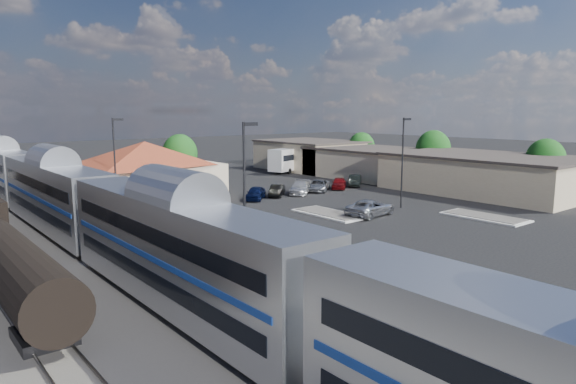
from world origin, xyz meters
TOP-DOWN VIEW (x-y plane):
  - ground at (0.00, 0.00)m, footprint 280.00×280.00m
  - railbed at (-21.00, 8.00)m, footprint 16.00×100.00m
  - platform at (-12.00, 6.00)m, footprint 5.50×92.00m
  - passenger_train at (-18.00, 10.43)m, footprint 3.00×104.00m
  - station_depot at (-4.56, 24.00)m, footprint 18.35×12.24m
  - buildings_east at (28.00, 14.28)m, footprint 14.40×51.40m
  - traffic_island_south at (4.00, 2.00)m, footprint 3.30×7.50m
  - traffic_island_north at (14.00, -8.00)m, footprint 3.30×7.50m
  - lamp_plat_s at (-10.90, -6.00)m, footprint 1.08×0.25m
  - lamp_plat_n at (-10.90, 16.00)m, footprint 1.08×0.25m
  - lamp_lot at (12.10, 0.00)m, footprint 1.08×0.25m
  - tree_east_a at (34.00, -4.00)m, footprint 4.56×4.56m
  - tree_east_b at (34.00, 12.00)m, footprint 4.94×4.94m
  - tree_east_c at (34.00, 26.00)m, footprint 4.41×4.41m
  - tree_depot at (3.00, 30.00)m, footprint 4.71×4.71m
  - pickup_truck at (-8.50, -22.44)m, footprint 5.38×3.75m
  - suv at (6.62, -0.77)m, footprint 5.92×3.44m
  - coach_bus at (23.92, 31.07)m, footprint 12.04×6.25m
  - person_a at (-11.72, -7.66)m, footprint 0.53×0.74m
  - person_b at (-13.00, 0.90)m, footprint 0.88×1.02m
  - parked_car_a at (3.35, 13.09)m, footprint 4.32×4.17m
  - parked_car_b at (6.55, 13.39)m, footprint 3.87×3.79m
  - parked_car_c at (9.75, 13.09)m, footprint 5.16×4.92m
  - parked_car_d at (12.95, 13.39)m, footprint 5.27×4.88m
  - parked_car_e at (16.15, 13.09)m, footprint 4.22×4.03m
  - parked_car_f at (19.35, 13.39)m, footprint 4.28×3.97m

SIDE VIEW (x-z plane):
  - ground at x=0.00m, z-range 0.00..0.00m
  - railbed at x=-21.00m, z-range 0.00..0.12m
  - platform at x=-12.00m, z-range 0.00..0.18m
  - traffic_island_south at x=4.00m, z-range 0.00..0.21m
  - traffic_island_north at x=14.00m, z-range 0.00..0.21m
  - parked_car_b at x=6.55m, z-range 0.00..1.32m
  - parked_car_d at x=12.95m, z-range 0.00..1.37m
  - parked_car_e at x=16.15m, z-range 0.00..1.42m
  - parked_car_f at x=19.35m, z-range 0.00..1.43m
  - parked_car_a at x=3.35m, z-range 0.00..1.46m
  - parked_car_c at x=9.75m, z-range 0.00..1.47m
  - suv at x=6.62m, z-range 0.00..1.55m
  - pickup_truck at x=-8.50m, z-range -0.04..1.71m
  - person_b at x=-13.00m, z-range 0.18..1.99m
  - person_a at x=-11.72m, z-range 0.18..2.06m
  - coach_bus at x=23.92m, z-range 0.29..4.09m
  - buildings_east at x=28.00m, z-range -0.13..4.67m
  - passenger_train at x=-18.00m, z-range 0.09..5.64m
  - station_depot at x=-4.56m, z-range 0.03..6.23m
  - tree_east_c at x=34.00m, z-range 0.66..6.87m
  - tree_east_a at x=34.00m, z-range 0.68..7.10m
  - tree_depot at x=3.00m, z-range 0.71..7.34m
  - tree_east_b at x=34.00m, z-range 0.74..7.70m
  - lamp_plat_s at x=-10.90m, z-range 0.84..9.84m
  - lamp_plat_n at x=-10.90m, z-range 0.84..9.84m
  - lamp_lot at x=12.10m, z-range 0.84..9.84m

